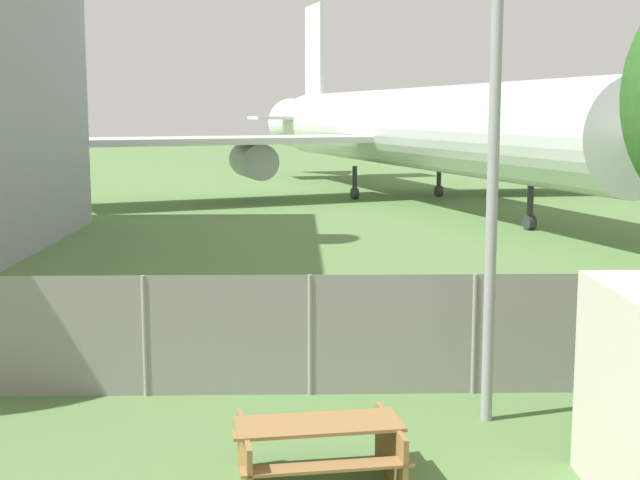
# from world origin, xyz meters

# --- Properties ---
(perimeter_fence) EXTENTS (56.07, 0.07, 1.89)m
(perimeter_fence) POSITION_xyz_m (-0.00, 10.09, 0.95)
(perimeter_fence) COLOR gray
(perimeter_fence) RESTS_ON ground
(airplane) EXTENTS (35.25, 43.10, 11.31)m
(airplane) POSITION_xyz_m (5.23, 40.84, 3.54)
(airplane) COLOR silver
(airplane) RESTS_ON ground
(picnic_bench_open_grass) EXTENTS (2.13, 1.66, 0.76)m
(picnic_bench_open_grass) POSITION_xyz_m (0.06, 6.71, 0.48)
(picnic_bench_open_grass) COLOR olive
(picnic_bench_open_grass) RESTS_ON ground
(light_mast) EXTENTS (0.44, 0.44, 6.94)m
(light_mast) POSITION_xyz_m (2.51, 8.88, 4.30)
(light_mast) COLOR #99999E
(light_mast) RESTS_ON ground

